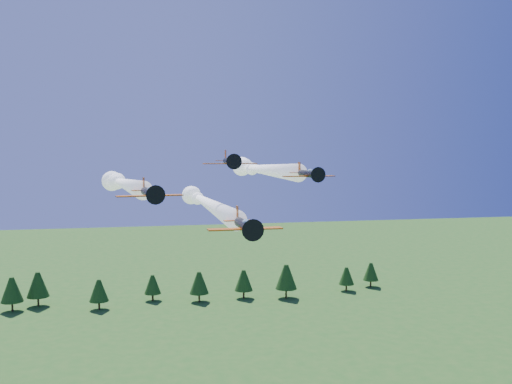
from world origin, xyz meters
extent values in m
cylinder|color=black|center=(-1.03, -10.38, 38.92)|extent=(1.22, 6.21, 1.15)
cone|color=black|center=(-0.99, -13.99, 38.92)|extent=(1.16, 1.05, 1.15)
cone|color=black|center=(-0.98, -14.68, 38.92)|extent=(0.51, 0.52, 0.50)
cylinder|color=black|center=(-0.98, -14.87, 38.92)|extent=(2.41, 0.07, 2.41)
cube|color=#C4510A|center=(-1.02, -10.83, 38.55)|extent=(8.51, 1.65, 0.14)
cube|color=#C4510A|center=(-1.08, -6.30, 38.98)|extent=(3.34, 1.01, 0.08)
cube|color=#C4510A|center=(-1.08, -6.19, 39.89)|extent=(0.12, 1.09, 1.66)
ellipsoid|color=#80AAC5|center=(-1.02, -11.41, 39.38)|extent=(0.84, 1.39, 0.72)
sphere|color=white|center=(-1.52, 31.14, 38.92)|extent=(2.30, 2.30, 2.30)
sphere|color=white|center=(-1.59, 36.36, 38.92)|extent=(3.00, 3.00, 3.00)
sphere|color=white|center=(-1.65, 41.59, 38.92)|extent=(3.70, 3.70, 3.70)
cylinder|color=black|center=(-11.33, -1.29, 42.15)|extent=(1.97, 6.09, 1.11)
cone|color=black|center=(-10.82, -4.75, 42.15)|extent=(1.24, 1.15, 1.11)
cone|color=black|center=(-10.73, -5.41, 42.15)|extent=(0.56, 0.56, 0.49)
cylinder|color=black|center=(-10.70, -5.59, 42.15)|extent=(2.31, 0.38, 2.33)
cube|color=#C4510A|center=(-11.27, -1.73, 41.79)|extent=(8.34, 2.67, 0.13)
cube|color=#C4510A|center=(-11.90, 2.61, 42.20)|extent=(3.32, 1.40, 0.08)
cube|color=#C4510A|center=(-11.92, 2.72, 43.09)|extent=(0.25, 1.06, 1.61)
ellipsoid|color=#80AAC5|center=(-11.19, -2.28, 42.59)|extent=(0.98, 1.43, 0.69)
sphere|color=white|center=(-15.74, 28.82, 42.15)|extent=(2.30, 2.30, 2.30)
sphere|color=white|center=(-16.27, 32.46, 42.15)|extent=(3.00, 3.00, 3.00)
sphere|color=white|center=(-16.80, 36.10, 42.15)|extent=(3.70, 3.70, 3.70)
cylinder|color=black|center=(9.39, -1.05, 44.33)|extent=(1.21, 5.16, 0.95)
cone|color=black|center=(9.55, -4.03, 44.33)|extent=(0.99, 0.90, 0.95)
cone|color=black|center=(9.58, -4.59, 44.33)|extent=(0.44, 0.45, 0.42)
cylinder|color=black|center=(9.59, -4.75, 44.33)|extent=(1.99, 0.14, 1.99)
cube|color=#C4510A|center=(9.41, -1.42, 44.02)|extent=(7.07, 1.64, 0.11)
cube|color=#C4510A|center=(9.22, 2.31, 44.37)|extent=(2.79, 0.95, 0.07)
cube|color=#C4510A|center=(9.22, 2.41, 45.13)|extent=(0.13, 0.90, 1.37)
ellipsoid|color=#80AAC5|center=(9.44, -1.90, 44.71)|extent=(0.74, 1.17, 0.59)
sphere|color=white|center=(7.84, 28.92, 44.33)|extent=(2.30, 2.30, 2.30)
sphere|color=white|center=(7.65, 32.63, 44.33)|extent=(3.00, 3.00, 3.00)
sphere|color=white|center=(7.46, 36.33, 44.33)|extent=(3.70, 3.70, 3.70)
cylinder|color=black|center=(0.49, 8.54, 45.89)|extent=(1.13, 5.72, 1.06)
cone|color=black|center=(0.45, 5.21, 45.89)|extent=(1.07, 0.96, 1.06)
cone|color=black|center=(0.44, 4.58, 45.89)|extent=(0.47, 0.48, 0.47)
cylinder|color=black|center=(0.44, 4.40, 45.89)|extent=(2.22, 0.07, 2.22)
cube|color=#C4510A|center=(0.48, 8.12, 45.55)|extent=(7.84, 1.52, 0.13)
cube|color=#C4510A|center=(0.53, 12.30, 45.94)|extent=(3.08, 0.94, 0.07)
cube|color=#C4510A|center=(0.53, 12.40, 46.79)|extent=(0.11, 1.01, 1.53)
ellipsoid|color=#80AAC5|center=(0.48, 7.59, 46.31)|extent=(0.78, 1.28, 0.66)
cylinder|color=#382314|center=(57.83, 108.27, 1.15)|extent=(0.60, 0.60, 2.29)
cone|color=#193710|center=(57.83, 108.27, 5.23)|extent=(5.23, 5.23, 5.89)
cylinder|color=#382314|center=(-7.51, 109.11, 1.16)|extent=(0.60, 0.60, 2.33)
cone|color=#193710|center=(-7.51, 109.11, 5.32)|extent=(5.32, 5.32, 5.99)
cylinder|color=#382314|center=(21.53, 105.98, 1.30)|extent=(0.60, 0.60, 2.59)
cone|color=#193710|center=(21.53, 105.98, 5.92)|extent=(5.92, 5.92, 6.66)
cylinder|color=#382314|center=(6.89, 104.76, 1.34)|extent=(0.60, 0.60, 2.67)
cone|color=#193710|center=(6.89, 104.76, 6.11)|extent=(6.11, 6.11, 6.88)
cylinder|color=#382314|center=(-48.89, 105.56, 1.44)|extent=(0.60, 0.60, 2.87)
cone|color=#193710|center=(-48.89, 105.56, 6.56)|extent=(6.56, 6.56, 7.38)
cylinder|color=#382314|center=(-42.23, 109.86, 1.48)|extent=(0.60, 0.60, 2.97)
cone|color=#193710|center=(-42.23, 109.86, 6.78)|extent=(6.78, 6.78, 7.63)
cylinder|color=#382314|center=(-23.69, 102.18, 1.27)|extent=(0.60, 0.60, 2.55)
cone|color=#193710|center=(-23.69, 102.18, 5.82)|extent=(5.82, 5.82, 6.55)
cylinder|color=#382314|center=(68.43, 112.08, 1.19)|extent=(0.60, 0.60, 2.39)
cone|color=#193710|center=(68.43, 112.08, 5.45)|extent=(5.45, 5.45, 6.14)
cylinder|color=#382314|center=(35.12, 103.36, 1.54)|extent=(0.60, 0.60, 3.07)
cone|color=#193710|center=(35.12, 103.36, 7.02)|extent=(7.02, 7.02, 7.90)
camera|label=1|loc=(-13.35, -73.24, 46.99)|focal=40.00mm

